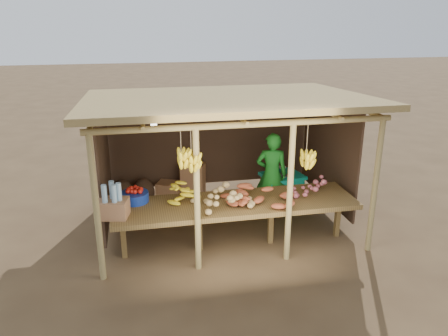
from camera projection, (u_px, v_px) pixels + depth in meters
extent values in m
plane|color=brown|center=(224.00, 221.00, 8.15)|extent=(60.00, 60.00, 0.00)
cylinder|color=#A18A53|center=(96.00, 210.00, 6.00)|extent=(0.09, 0.09, 2.20)
cylinder|color=#A18A53|center=(375.00, 187.00, 6.80)|extent=(0.09, 0.09, 2.20)
cylinder|color=#A18A53|center=(107.00, 148.00, 8.78)|extent=(0.09, 0.09, 2.20)
cylinder|color=#A18A53|center=(304.00, 138.00, 9.57)|extent=(0.09, 0.09, 2.20)
cylinder|color=#A18A53|center=(197.00, 202.00, 6.27)|extent=(0.09, 0.09, 2.20)
cylinder|color=#A18A53|center=(290.00, 194.00, 6.53)|extent=(0.09, 0.09, 2.20)
cylinder|color=#A18A53|center=(246.00, 125.00, 6.04)|extent=(4.40, 0.09, 0.09)
cylinder|color=#A18A53|center=(209.00, 90.00, 8.81)|extent=(4.40, 0.09, 0.09)
cube|color=#9F824A|center=(224.00, 99.00, 7.40)|extent=(4.70, 3.50, 0.28)
cube|color=#402B1D|center=(210.00, 138.00, 9.12)|extent=(4.20, 0.04, 1.98)
cube|color=#402B1D|center=(104.00, 163.00, 7.54)|extent=(0.04, 2.40, 1.98)
cube|color=#402B1D|center=(329.00, 150.00, 8.33)|extent=(0.04, 2.40, 1.98)
cube|color=brown|center=(236.00, 204.00, 7.02)|extent=(3.90, 1.05, 0.08)
cube|color=brown|center=(123.00, 237.00, 6.81)|extent=(0.08, 0.08, 0.72)
cube|color=brown|center=(199.00, 230.00, 7.04)|extent=(0.08, 0.08, 0.72)
cube|color=brown|center=(271.00, 223.00, 7.27)|extent=(0.08, 0.08, 0.72)
cube|color=brown|center=(338.00, 217.00, 7.49)|extent=(0.08, 0.08, 0.72)
cylinder|color=navy|center=(134.00, 197.00, 6.99)|extent=(0.45, 0.45, 0.16)
cube|color=#9F6B47|center=(113.00, 208.00, 6.44)|extent=(0.49, 0.42, 0.27)
imported|color=#1B7D22|center=(272.00, 174.00, 8.21)|extent=(0.66, 0.52, 1.61)
cube|color=brown|center=(282.00, 192.00, 8.68)|extent=(0.78, 0.70, 0.62)
cube|color=#0D8F7C|center=(282.00, 176.00, 8.57)|extent=(0.87, 0.79, 0.06)
cube|color=#9F6B47|center=(193.00, 189.00, 9.12)|extent=(0.57, 0.52, 0.37)
cube|color=#9F6B47|center=(193.00, 172.00, 8.99)|extent=(0.57, 0.52, 0.37)
cube|color=#9F6B47|center=(169.00, 191.00, 9.02)|extent=(0.57, 0.52, 0.37)
ellipsoid|color=#402B1D|center=(123.00, 192.00, 8.79)|extent=(0.45, 0.45, 0.61)
ellipsoid|color=#402B1D|center=(143.00, 191.00, 8.87)|extent=(0.45, 0.45, 0.61)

